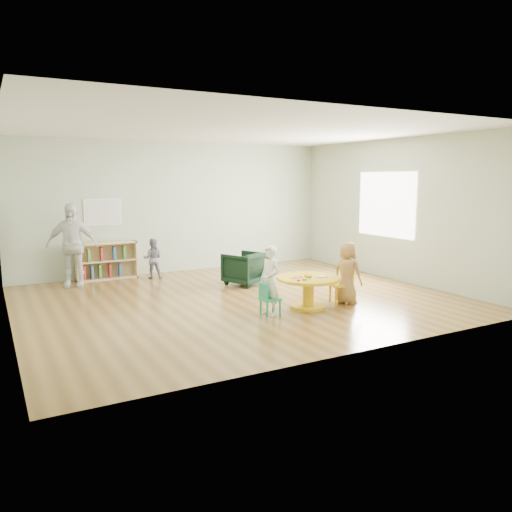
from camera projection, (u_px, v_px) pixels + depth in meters
The scene contains 11 objects.
room at pixel (240, 186), 8.16m from camera, with size 7.10×7.00×2.80m.
activity_table at pixel (308, 287), 7.82m from camera, with size 0.99×0.99×0.54m.
kid_chair_left at pixel (268, 298), 7.40m from camera, with size 0.28×0.28×0.50m.
kid_chair_right at pixel (343, 283), 8.17m from camera, with size 0.40×0.40×0.61m.
bookshelf at pixel (106, 261), 10.11m from camera, with size 1.20×0.30×0.75m.
alphabet_poster at pixel (103, 212), 10.07m from camera, with size 0.74×0.01×0.54m.
armchair at pixel (245, 268), 9.58m from camera, with size 0.67×0.69×0.63m, color black.
child_left at pixel (270, 281), 7.39m from camera, with size 0.38×0.25×1.05m, color white.
child_right at pixel (347, 273), 8.08m from camera, with size 0.50×0.32×1.02m, color #F2AC1A.
toddler at pixel (153, 258), 10.14m from camera, with size 0.40×0.31×0.82m, color #171637.
adult_caretaker at pixel (72, 245), 9.33m from camera, with size 0.92×0.38×1.58m, color white.
Camera 1 is at (-3.71, -7.36, 2.02)m, focal length 35.00 mm.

